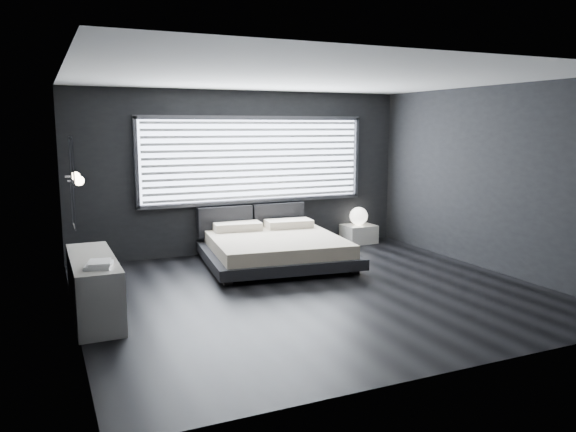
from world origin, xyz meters
name	(u,v)px	position (x,y,z in m)	size (l,w,h in m)	color
room	(315,188)	(0.00, 0.00, 1.40)	(6.04, 6.00, 2.80)	black
window	(255,160)	(0.20, 2.70, 1.61)	(4.14, 0.09, 1.52)	white
headboard	(252,219)	(0.11, 2.64, 0.57)	(1.96, 0.16, 0.52)	black
sconce_near	(79,181)	(-2.88, 0.05, 1.60)	(0.18, 0.11, 0.11)	silver
sconce_far	(75,176)	(-2.88, 0.65, 1.60)	(0.18, 0.11, 0.11)	silver
wall_art_upper	(72,161)	(-2.98, -0.55, 1.85)	(0.01, 0.48, 0.48)	#47474C
wall_art_lower	(73,205)	(-2.98, -0.30, 1.38)	(0.01, 0.48, 0.48)	#47474C
bed	(276,248)	(0.11, 1.59, 0.27)	(2.47, 2.38, 0.58)	black
nightstand	(359,234)	(2.21, 2.50, 0.17)	(0.59, 0.49, 0.34)	silver
orb_lamp	(359,216)	(2.21, 2.52, 0.51)	(0.34, 0.34, 0.34)	white
dresser	(94,286)	(-2.78, 0.16, 0.35)	(0.50, 1.76, 0.70)	silver
book_stack	(99,264)	(-2.75, -0.37, 0.74)	(0.34, 0.40, 0.07)	white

